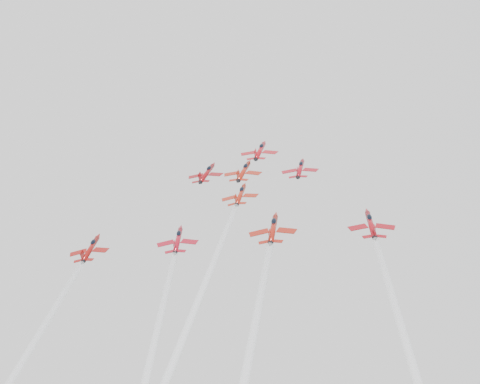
# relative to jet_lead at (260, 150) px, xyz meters

# --- Properties ---
(jet_lead) EXTENTS (10.54, 12.66, 10.49)m
(jet_lead) POSITION_rel_jet_lead_xyz_m (0.00, 0.00, 0.00)
(jet_lead) COLOR #B21119
(jet_row2_left) EXTENTS (9.56, 11.49, 9.52)m
(jet_row2_left) POSITION_rel_jet_lead_xyz_m (-12.26, -10.22, -8.52)
(jet_row2_left) COLOR maroon
(jet_row2_center) EXTENTS (9.94, 11.95, 9.90)m
(jet_row2_center) POSITION_rel_jet_lead_xyz_m (-2.48, -10.32, -8.60)
(jet_row2_center) COLOR #A92010
(jet_row2_right) EXTENTS (9.22, 11.08, 9.18)m
(jet_row2_right) POSITION_rel_jet_lead_xyz_m (11.98, -10.65, -8.88)
(jet_row2_right) COLOR #A40F1C
(jet_center) EXTENTS (8.88, 75.23, 62.90)m
(jet_center) POSITION_rel_jet_lead_xyz_m (-1.07, -53.91, -44.97)
(jet_center) COLOR #A82010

